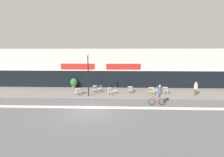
{
  "coord_description": "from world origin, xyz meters",
  "views": [
    {
      "loc": [
        2.57,
        -14.45,
        5.23
      ],
      "look_at": [
        1.81,
        5.12,
        2.18
      ],
      "focal_mm": 28.0,
      "sensor_mm": 36.0,
      "label": 1
    }
  ],
  "objects_px": {
    "bistro_table_2": "(110,90)",
    "cafe_chair_5_near": "(166,90)",
    "cafe_chair_2_near": "(109,91)",
    "pedestrian_near_end": "(196,87)",
    "bistro_table_3": "(130,88)",
    "cafe_chair_0_near": "(76,91)",
    "cafe_chair_3_near": "(131,89)",
    "cafe_chair_1_side": "(100,88)",
    "cafe_chair_4_side": "(157,90)",
    "bistro_table_5": "(165,89)",
    "planter_pot": "(74,83)",
    "lamp_post": "(88,72)",
    "cafe_chair_1_near": "(94,89)",
    "cafe_chair_4_near": "(152,91)",
    "bistro_table_4": "(151,89)",
    "bistro_table_1": "(95,88)",
    "cafe_chair_2_side": "(115,90)",
    "cyclist_0": "(159,93)",
    "bistro_table_0": "(78,90)"
  },
  "relations": [
    {
      "from": "cafe_chair_1_side",
      "to": "bistro_table_4",
      "type": "bearing_deg",
      "value": 166.45
    },
    {
      "from": "cafe_chair_4_side",
      "to": "planter_pot",
      "type": "bearing_deg",
      "value": -15.42
    },
    {
      "from": "cafe_chair_2_near",
      "to": "cafe_chair_4_side",
      "type": "bearing_deg",
      "value": -76.13
    },
    {
      "from": "cafe_chair_4_side",
      "to": "cafe_chair_5_near",
      "type": "bearing_deg",
      "value": 173.14
    },
    {
      "from": "bistro_table_1",
      "to": "cyclist_0",
      "type": "xyz_separation_m",
      "value": [
        6.96,
        -4.88,
        0.51
      ]
    },
    {
      "from": "cafe_chair_5_near",
      "to": "cafe_chair_2_near",
      "type": "bearing_deg",
      "value": 102.85
    },
    {
      "from": "cafe_chair_0_near",
      "to": "cafe_chair_1_side",
      "type": "xyz_separation_m",
      "value": [
        2.49,
        2.1,
        0.0
      ]
    },
    {
      "from": "cafe_chair_1_near",
      "to": "bistro_table_5",
      "type": "bearing_deg",
      "value": -94.66
    },
    {
      "from": "cafe_chair_0_near",
      "to": "cafe_chair_1_near",
      "type": "height_order",
      "value": "same"
    },
    {
      "from": "cafe_chair_1_side",
      "to": "cafe_chair_3_near",
      "type": "relative_size",
      "value": 1.0
    },
    {
      "from": "cafe_chair_4_near",
      "to": "cafe_chair_1_side",
      "type": "bearing_deg",
      "value": 69.52
    },
    {
      "from": "cafe_chair_1_side",
      "to": "planter_pot",
      "type": "xyz_separation_m",
      "value": [
        -3.87,
        2.18,
        0.23
      ]
    },
    {
      "from": "bistro_table_5",
      "to": "planter_pot",
      "type": "height_order",
      "value": "planter_pot"
    },
    {
      "from": "bistro_table_3",
      "to": "cafe_chair_5_near",
      "type": "xyz_separation_m",
      "value": [
        4.25,
        -0.87,
        0.0
      ]
    },
    {
      "from": "cafe_chair_1_near",
      "to": "cafe_chair_4_near",
      "type": "height_order",
      "value": "same"
    },
    {
      "from": "cafe_chair_4_near",
      "to": "pedestrian_near_end",
      "type": "bearing_deg",
      "value": -94.26
    },
    {
      "from": "pedestrian_near_end",
      "to": "lamp_post",
      "type": "bearing_deg",
      "value": -8.58
    },
    {
      "from": "cafe_chair_4_side",
      "to": "lamp_post",
      "type": "bearing_deg",
      "value": 9.71
    },
    {
      "from": "bistro_table_4",
      "to": "pedestrian_near_end",
      "type": "relative_size",
      "value": 0.49
    },
    {
      "from": "cafe_chair_1_near",
      "to": "lamp_post",
      "type": "xyz_separation_m",
      "value": [
        -0.44,
        -1.57,
        2.33
      ]
    },
    {
      "from": "bistro_table_1",
      "to": "bistro_table_2",
      "type": "distance_m",
      "value": 2.25
    },
    {
      "from": "bistro_table_1",
      "to": "cafe_chair_3_near",
      "type": "relative_size",
      "value": 0.86
    },
    {
      "from": "cafe_chair_2_near",
      "to": "bistro_table_2",
      "type": "bearing_deg",
      "value": 4.09
    },
    {
      "from": "cafe_chair_3_near",
      "to": "cafe_chair_4_side",
      "type": "bearing_deg",
      "value": -86.47
    },
    {
      "from": "cafe_chair_5_near",
      "to": "bistro_table_3",
      "type": "bearing_deg",
      "value": 84.69
    },
    {
      "from": "bistro_table_2",
      "to": "cafe_chair_5_near",
      "type": "distance_m",
      "value": 6.8
    },
    {
      "from": "bistro_table_1",
      "to": "cafe_chair_1_near",
      "type": "distance_m",
      "value": 0.63
    },
    {
      "from": "cafe_chair_2_near",
      "to": "cyclist_0",
      "type": "bearing_deg",
      "value": -117.0
    },
    {
      "from": "cafe_chair_4_near",
      "to": "cafe_chair_4_side",
      "type": "relative_size",
      "value": 1.0
    },
    {
      "from": "bistro_table_0",
      "to": "bistro_table_5",
      "type": "height_order",
      "value": "bistro_table_5"
    },
    {
      "from": "cafe_chair_1_side",
      "to": "lamp_post",
      "type": "distance_m",
      "value": 3.38
    },
    {
      "from": "cafe_chair_2_side",
      "to": "cafe_chair_3_near",
      "type": "xyz_separation_m",
      "value": [
        1.92,
        0.42,
        0.0
      ]
    },
    {
      "from": "cafe_chair_0_near",
      "to": "cafe_chair_2_near",
      "type": "xyz_separation_m",
      "value": [
        3.79,
        0.31,
        0.0
      ]
    },
    {
      "from": "bistro_table_3",
      "to": "pedestrian_near_end",
      "type": "relative_size",
      "value": 0.46
    },
    {
      "from": "cafe_chair_2_near",
      "to": "pedestrian_near_end",
      "type": "relative_size",
      "value": 0.57
    },
    {
      "from": "cafe_chair_1_near",
      "to": "cafe_chair_1_side",
      "type": "xyz_separation_m",
      "value": [
        0.62,
        0.63,
        0.0
      ]
    },
    {
      "from": "bistro_table_4",
      "to": "cafe_chair_3_near",
      "type": "xyz_separation_m",
      "value": [
        -2.51,
        0.11,
        -0.04
      ]
    },
    {
      "from": "planter_pot",
      "to": "bistro_table_4",
      "type": "bearing_deg",
      "value": -16.59
    },
    {
      "from": "cafe_chair_0_near",
      "to": "lamp_post",
      "type": "bearing_deg",
      "value": -86.24
    },
    {
      "from": "bistro_table_2",
      "to": "cafe_chair_1_side",
      "type": "height_order",
      "value": "cafe_chair_1_side"
    },
    {
      "from": "planter_pot",
      "to": "bistro_table_1",
      "type": "bearing_deg",
      "value": -34.05
    },
    {
      "from": "cafe_chair_1_side",
      "to": "cafe_chair_4_side",
      "type": "distance_m",
      "value": 7.04
    },
    {
      "from": "cafe_chair_3_near",
      "to": "cafe_chair_4_side",
      "type": "distance_m",
      "value": 3.13
    },
    {
      "from": "cafe_chair_5_near",
      "to": "pedestrian_near_end",
      "type": "bearing_deg",
      "value": -87.31
    },
    {
      "from": "cafe_chair_0_near",
      "to": "cafe_chair_1_side",
      "type": "distance_m",
      "value": 3.25
    },
    {
      "from": "cafe_chair_4_near",
      "to": "cafe_chair_4_side",
      "type": "xyz_separation_m",
      "value": [
        0.62,
        0.62,
        0.0
      ]
    },
    {
      "from": "cafe_chair_0_near",
      "to": "cafe_chair_3_near",
      "type": "distance_m",
      "value": 6.48
    },
    {
      "from": "bistro_table_1",
      "to": "cafe_chair_1_near",
      "type": "xyz_separation_m",
      "value": [
        0.01,
        -0.63,
        -0.03
      ]
    },
    {
      "from": "cafe_chair_1_near",
      "to": "cafe_chair_2_side",
      "type": "bearing_deg",
      "value": -108.24
    },
    {
      "from": "bistro_table_3",
      "to": "cafe_chair_2_side",
      "type": "height_order",
      "value": "cafe_chair_2_side"
    }
  ]
}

